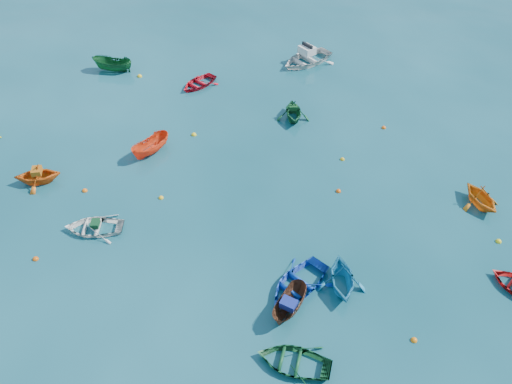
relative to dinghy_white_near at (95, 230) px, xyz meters
The scene contains 27 objects.
ground 6.25m from the dinghy_white_near, 17.33° to the left, with size 160.00×160.00×0.00m, color #093D46.
dinghy_white_near is the anchor object (origin of this frame).
sampan_brown_mid 11.49m from the dinghy_white_near, ahead, with size 1.02×2.70×1.05m, color #4F2D1C.
dinghy_blue_se 11.39m from the dinghy_white_near, 12.80° to the left, with size 2.55×3.57×0.74m, color #0F43BE.
dinghy_orange_w 5.78m from the dinghy_white_near, 169.66° to the left, with size 2.27×2.64×1.39m, color orange.
dinghy_green_e 12.95m from the dinghy_white_near, ahead, with size 2.26×3.16×0.66m, color #114C26.
dinghy_cyan_se 13.36m from the dinghy_white_near, 16.02° to the left, with size 2.41×2.80×1.47m, color teal.
sampan_orange_n 7.09m from the dinghy_white_near, 105.72° to the left, with size 1.13×3.00×1.16m, color #F84217.
dinghy_green_n 15.60m from the dinghy_white_near, 75.97° to the left, with size 2.34×2.71×1.43m, color #13522C.
dinghy_red_far 15.89m from the dinghy_white_near, 106.68° to the left, with size 2.24×3.13×0.65m, color red.
dinghy_orange_far 21.50m from the dinghy_white_near, 37.69° to the left, with size 2.22×2.58×1.36m, color orange.
sampan_green_far 17.79m from the dinghy_white_near, 131.18° to the left, with size 1.22×3.23×1.25m, color #145626.
motorboat_white 22.92m from the dinghy_white_near, 88.30° to the left, with size 3.32×4.64×1.56m, color silver.
tarp_green_a 0.47m from the dinghy_white_near, 33.35° to the left, with size 0.57×0.43×0.28m, color #0F3F20.
tarp_blue_a 11.51m from the dinghy_white_near, ahead, with size 0.73×0.55×0.35m, color navy.
tarp_orange_a 5.82m from the dinghy_white_near, 169.27° to the left, with size 0.70×0.53×0.34m, color #B75F12.
tarp_green_b 15.69m from the dinghy_white_near, 76.24° to the left, with size 0.57×0.43×0.27m, color #12481E.
buoy_or_a 3.28m from the dinghy_white_near, 108.09° to the right, with size 0.31×0.31×0.31m, color #DC540B.
buoy_ye_a 4.08m from the dinghy_white_near, 70.46° to the left, with size 0.29×0.29×0.29m, color yellow.
buoy_or_b 17.06m from the dinghy_white_near, ahead, with size 0.30×0.30×0.30m, color orange.
buoy_ye_b 16.69m from the dinghy_white_near, 124.06° to the left, with size 0.38×0.38×0.38m, color yellow.
buoy_or_c 3.41m from the dinghy_white_near, 145.83° to the left, with size 0.32×0.32×0.32m, color #FE640D.
buoy_ye_c 15.43m from the dinghy_white_near, 55.72° to the left, with size 0.29×0.29×0.29m, color gold.
buoy_or_d 13.90m from the dinghy_white_near, 45.23° to the left, with size 0.31×0.31×0.31m, color #E3520C.
buoy_ye_d 9.87m from the dinghy_white_near, 95.02° to the left, with size 0.35×0.35×0.35m, color yellow.
buoy_or_e 19.91m from the dinghy_white_near, 61.17° to the left, with size 0.31×0.31×0.31m, color #FF5F0D.
buoy_ye_e 21.54m from the dinghy_white_near, 30.04° to the left, with size 0.31×0.31×0.31m, color yellow.
Camera 1 is at (11.39, -12.96, 19.55)m, focal length 35.00 mm.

